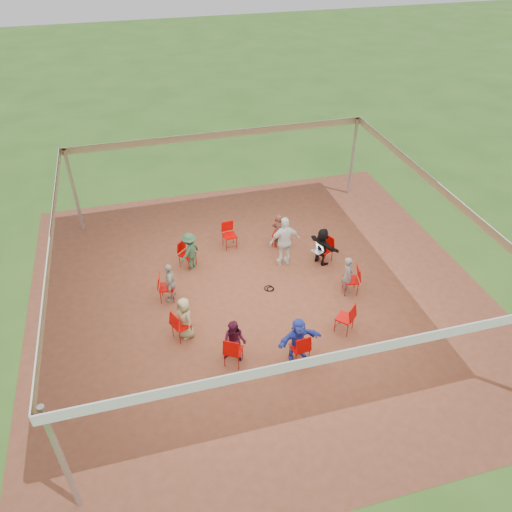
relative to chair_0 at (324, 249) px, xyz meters
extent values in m
plane|color=#2F5B1C|center=(-2.42, -1.09, -0.45)|extent=(80.00, 80.00, 0.00)
plane|color=brown|center=(-2.42, -1.09, -0.44)|extent=(13.00, 13.00, 0.00)
cylinder|color=#B2B2B7|center=(-7.42, -6.09, 1.05)|extent=(0.12, 0.12, 3.00)
cylinder|color=#B2B2B7|center=(-7.42, 3.91, 1.05)|extent=(0.12, 0.12, 3.00)
cylinder|color=#B2B2B7|center=(2.58, 3.91, 1.05)|extent=(0.12, 0.12, 3.00)
plane|color=white|center=(-2.42, -1.09, 2.55)|extent=(10.30, 10.30, 0.00)
cube|color=white|center=(-2.42, -6.24, 2.43)|extent=(10.30, 0.03, 0.24)
cube|color=white|center=(-2.42, 4.06, 2.43)|extent=(10.30, 0.03, 0.24)
cube|color=white|center=(-7.57, -1.09, 2.43)|extent=(0.03, 10.30, 0.24)
cube|color=white|center=(2.73, -1.09, 2.43)|extent=(0.03, 10.30, 0.24)
imported|color=black|center=(-0.11, -0.05, 0.18)|extent=(0.87, 1.23, 1.24)
imported|color=brown|center=(-1.16, 1.11, 0.18)|extent=(0.54, 0.48, 1.24)
imported|color=#2A5237|center=(-4.12, 0.78, 0.18)|extent=(0.86, 0.84, 1.24)
imported|color=#AAA395|center=(-4.90, -0.58, 0.18)|extent=(0.51, 0.79, 1.24)
imported|color=tan|center=(-4.72, -2.14, 0.18)|extent=(0.56, 0.69, 1.24)
imported|color=#451026|center=(-3.67, -3.29, 0.18)|extent=(0.70, 0.60, 1.24)
imported|color=#2B3DB9|center=(-2.14, -3.61, 0.18)|extent=(1.19, 0.56, 1.24)
imported|color=slate|center=(0.06, -1.60, 0.18)|extent=(0.38, 0.50, 1.24)
imported|color=white|center=(-1.25, 0.21, 0.40)|extent=(1.00, 0.54, 1.68)
torus|color=black|center=(-2.07, -0.87, -0.43)|extent=(0.29, 0.29, 0.03)
torus|color=black|center=(-2.03, -0.91, -0.43)|extent=(0.23, 0.23, 0.03)
cube|color=#B7B7BC|center=(-0.31, -0.14, 0.08)|extent=(0.35, 0.40, 0.02)
cube|color=#B7B7BC|center=(-0.21, -0.09, 0.20)|extent=(0.20, 0.33, 0.22)
cube|color=#CCE0FF|center=(-0.21, -0.10, 0.20)|extent=(0.17, 0.29, 0.18)
camera|label=1|loc=(-5.43, -11.73, 9.12)|focal=35.00mm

